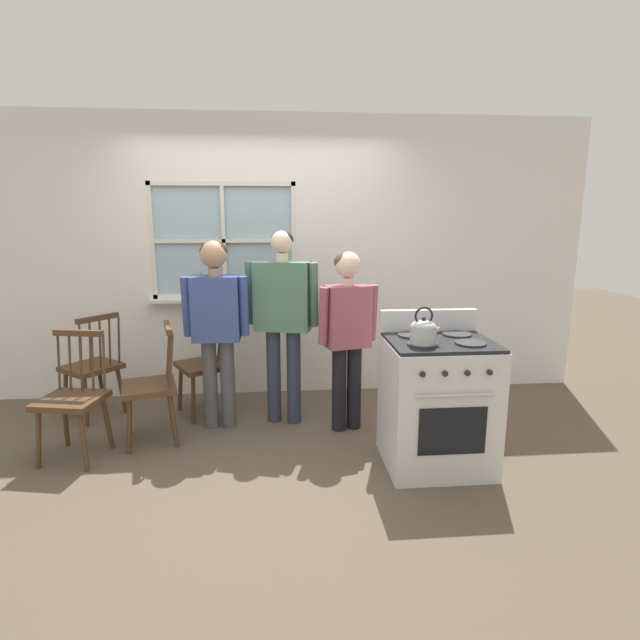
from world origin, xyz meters
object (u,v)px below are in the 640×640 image
object	(u,v)px
chair_by_window	(205,366)
person_adult_right	(347,324)
kettle	(423,331)
person_teen_center	(283,310)
chair_near_wall	(152,387)
person_elderly_left	(216,315)
chair_near_stove	(73,400)
chair_center_cluster	(93,368)
potted_plant	(202,289)
stove	(437,402)

from	to	relation	value
chair_by_window	person_adult_right	bearing A→B (deg)	40.67
kettle	person_teen_center	bearing A→B (deg)	132.64
chair_near_wall	person_teen_center	xyz separation A→B (m)	(1.04, 0.29, 0.55)
person_elderly_left	kettle	bearing A→B (deg)	-30.75
person_elderly_left	person_adult_right	xyz separation A→B (m)	(1.06, -0.14, -0.06)
chair_near_wall	chair_near_stove	xyz separation A→B (m)	(-0.51, -0.23, 0.00)
chair_center_cluster	potted_plant	distance (m)	1.19
stove	kettle	distance (m)	0.59
chair_near_stove	potted_plant	size ratio (longest dim) A/B	3.33
chair_near_stove	person_teen_center	world-z (taller)	person_teen_center
chair_near_stove	potted_plant	distance (m)	1.58
stove	potted_plant	world-z (taller)	potted_plant
chair_by_window	kettle	bearing A→B (deg)	23.52
chair_near_stove	chair_by_window	bearing A→B (deg)	53.85
chair_near_wall	kettle	bearing A→B (deg)	55.23
chair_near_wall	chair_by_window	bearing A→B (deg)	133.35
chair_near_stove	stove	distance (m)	2.64
chair_by_window	kettle	xyz separation A→B (m)	(1.61, -1.25, 0.58)
chair_center_cluster	kettle	xyz separation A→B (m)	(2.59, -1.25, 0.58)
chair_near_wall	person_teen_center	world-z (taller)	person_teen_center
stove	chair_near_wall	bearing A→B (deg)	164.90
person_teen_center	person_adult_right	size ratio (longest dim) A/B	1.11
person_teen_center	potted_plant	distance (m)	1.04
person_teen_center	potted_plant	bearing A→B (deg)	152.58
person_elderly_left	person_adult_right	distance (m)	1.07
chair_center_cluster	person_teen_center	distance (m)	1.79
kettle	potted_plant	world-z (taller)	potted_plant
chair_by_window	stove	distance (m)	2.10
person_adult_right	potted_plant	bearing A→B (deg)	131.05
chair_near_wall	potted_plant	bearing A→B (deg)	149.20
chair_near_stove	kettle	world-z (taller)	kettle
chair_near_stove	person_adult_right	bearing A→B (deg)	20.04
kettle	potted_plant	size ratio (longest dim) A/B	0.88
chair_near_stove	person_adult_right	world-z (taller)	person_adult_right
person_elderly_left	chair_near_wall	bearing A→B (deg)	-153.96
person_elderly_left	chair_near_stove	bearing A→B (deg)	-153.85
chair_near_stove	person_adult_right	distance (m)	2.14
chair_by_window	person_adult_right	distance (m)	1.38
chair_near_stove	potted_plant	world-z (taller)	potted_plant
person_adult_right	chair_near_stove	bearing A→B (deg)	174.81
chair_center_cluster	kettle	distance (m)	2.93
chair_near_wall	person_teen_center	bearing A→B (deg)	90.42
chair_near_wall	person_adult_right	size ratio (longest dim) A/B	0.63
person_adult_right	chair_near_wall	bearing A→B (deg)	169.22
chair_center_cluster	person_elderly_left	size ratio (longest dim) A/B	0.60
chair_near_stove	person_elderly_left	world-z (taller)	person_elderly_left
chair_center_cluster	kettle	size ratio (longest dim) A/B	3.80
person_adult_right	chair_by_window	bearing A→B (deg)	145.44
chair_near_wall	person_elderly_left	bearing A→B (deg)	99.34
chair_near_wall	stove	distance (m)	2.19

